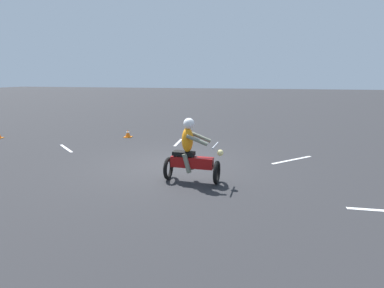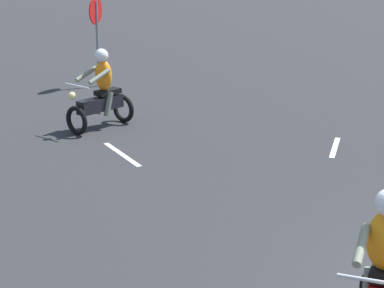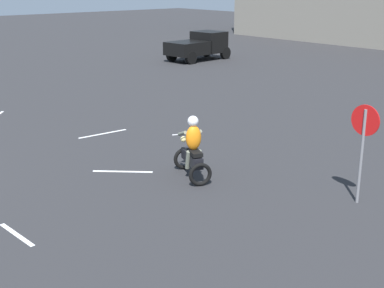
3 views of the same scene
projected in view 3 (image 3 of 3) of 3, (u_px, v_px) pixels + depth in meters
motorcycle_rider_background at (192, 151)px, 13.63m from camera, size 1.54×1.09×1.66m
pickup_truck at (199, 45)px, 33.60m from camera, size 2.24×4.26×1.73m
stop_sign at (364, 134)px, 11.83m from camera, size 0.70×0.08×2.30m
lane_stripe_e at (17, 235)px, 10.75m from camera, size 1.35×0.19×0.01m
lane_stripe_ne at (123, 171)px, 14.27m from camera, size 1.18×1.24×0.01m
lane_stripe_n at (103, 134)px, 17.74m from camera, size 0.19×1.75×0.01m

